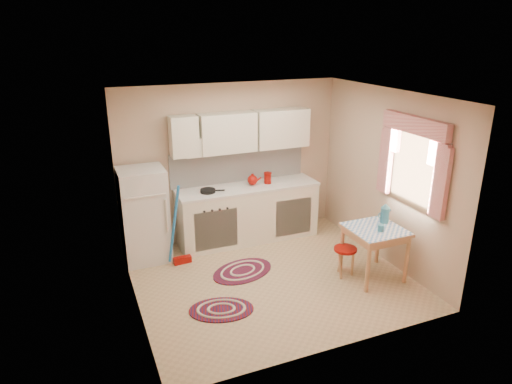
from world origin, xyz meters
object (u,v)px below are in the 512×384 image
fridge (144,215)px  table (373,253)px  base_cabinets (248,214)px  stool (345,262)px

fridge → table: 3.30m
fridge → table: fridge is taller
fridge → base_cabinets: fridge is taller
base_cabinets → table: (1.15, -1.77, -0.08)m
fridge → stool: size_ratio=3.33×
base_cabinets → stool: base_cabinets is taller
base_cabinets → stool: size_ratio=5.36×
stool → base_cabinets: bearing=116.7°
fridge → base_cabinets: 1.66m
table → base_cabinets: bearing=123.0°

